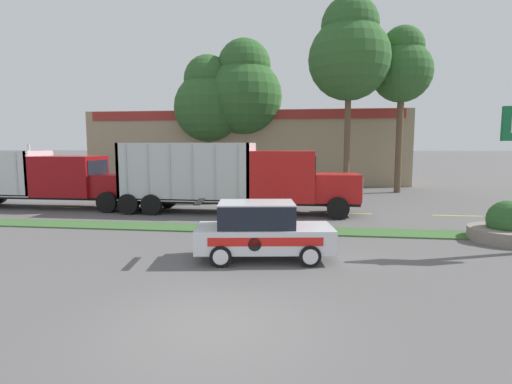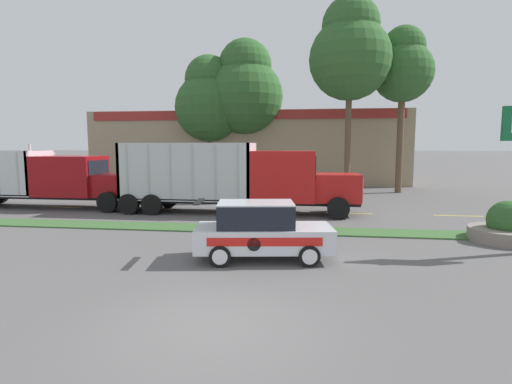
{
  "view_description": "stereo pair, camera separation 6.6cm",
  "coord_description": "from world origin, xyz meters",
  "px_view_note": "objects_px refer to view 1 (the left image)",
  "views": [
    {
      "loc": [
        1.8,
        -7.22,
        3.5
      ],
      "look_at": [
        -0.37,
        9.3,
        1.57
      ],
      "focal_mm": 28.0,
      "sensor_mm": 36.0,
      "label": 1
    },
    {
      "loc": [
        1.87,
        -7.21,
        3.5
      ],
      "look_at": [
        -0.37,
        9.3,
        1.57
      ],
      "focal_mm": 28.0,
      "sensor_mm": 36.0,
      "label": 2
    }
  ],
  "objects_px": {
    "dump_truck_mid": "(260,181)",
    "stone_planter": "(507,228)",
    "rally_car": "(262,230)",
    "dump_truck_trail": "(48,180)"
  },
  "relations": [
    {
      "from": "dump_truck_trail",
      "to": "stone_planter",
      "type": "bearing_deg",
      "value": -13.45
    },
    {
      "from": "dump_truck_mid",
      "to": "stone_planter",
      "type": "distance_m",
      "value": 11.01
    },
    {
      "from": "dump_truck_trail",
      "to": "rally_car",
      "type": "height_order",
      "value": "dump_truck_trail"
    },
    {
      "from": "dump_truck_mid",
      "to": "dump_truck_trail",
      "type": "xyz_separation_m",
      "value": [
        -12.19,
        0.42,
        -0.16
      ]
    },
    {
      "from": "rally_car",
      "to": "stone_planter",
      "type": "distance_m",
      "value": 9.44
    },
    {
      "from": "dump_truck_mid",
      "to": "stone_planter",
      "type": "relative_size",
      "value": 4.62
    },
    {
      "from": "dump_truck_mid",
      "to": "rally_car",
      "type": "height_order",
      "value": "dump_truck_mid"
    },
    {
      "from": "dump_truck_mid",
      "to": "rally_car",
      "type": "relative_size",
      "value": 2.82
    },
    {
      "from": "dump_truck_mid",
      "to": "rally_car",
      "type": "distance_m",
      "value": 8.49
    },
    {
      "from": "dump_truck_mid",
      "to": "dump_truck_trail",
      "type": "height_order",
      "value": "dump_truck_mid"
    }
  ]
}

